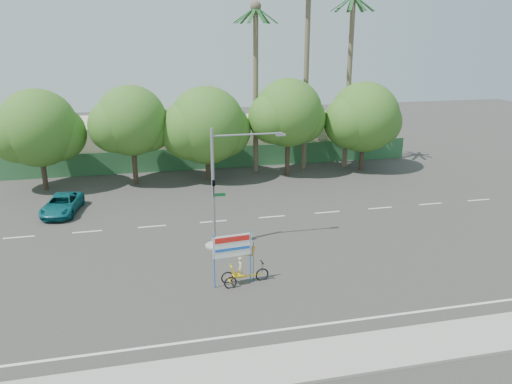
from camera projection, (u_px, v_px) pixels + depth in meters
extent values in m
plane|color=#33302D|center=(273.00, 272.00, 26.03)|extent=(120.00, 120.00, 0.00)
cube|color=gray|center=(323.00, 358.00, 19.05)|extent=(50.00, 2.40, 0.12)
cube|color=#336B3D|center=(214.00, 158.00, 45.69)|extent=(38.00, 0.08, 2.00)
cube|color=beige|center=(102.00, 142.00, 47.45)|extent=(12.00, 8.00, 4.00)
cube|color=beige|center=(284.00, 136.00, 51.33)|extent=(14.00, 8.00, 3.60)
cylinder|color=#473828|center=(44.00, 168.00, 39.24)|extent=(0.40, 0.40, 3.52)
sphere|color=#2D5E1B|center=(38.00, 128.00, 38.27)|extent=(6.00, 6.00, 6.00)
sphere|color=#2D5E1B|center=(58.00, 134.00, 39.00)|extent=(4.32, 4.32, 4.32)
sphere|color=#2D5E1B|center=(19.00, 134.00, 37.85)|extent=(4.56, 4.56, 4.56)
cylinder|color=#473828|center=(135.00, 162.00, 40.69)|extent=(0.40, 0.40, 3.74)
sphere|color=#2D5E1B|center=(131.00, 121.00, 39.66)|extent=(5.60, 5.60, 5.60)
sphere|color=#2D5E1B|center=(148.00, 127.00, 40.39)|extent=(4.03, 4.03, 4.03)
sphere|color=#2D5E1B|center=(115.00, 126.00, 39.26)|extent=(4.26, 4.26, 4.26)
cylinder|color=#473828|center=(208.00, 161.00, 42.03)|extent=(0.40, 0.40, 3.30)
sphere|color=#2D5E1B|center=(207.00, 125.00, 41.12)|extent=(6.40, 6.40, 6.40)
sphere|color=#2D5E1B|center=(223.00, 130.00, 41.86)|extent=(4.61, 4.61, 4.61)
sphere|color=#2D5E1B|center=(190.00, 130.00, 40.67)|extent=(4.86, 4.86, 4.86)
cylinder|color=#473828|center=(287.00, 153.00, 43.43)|extent=(0.40, 0.40, 3.87)
sphere|color=#2D5E1B|center=(288.00, 113.00, 42.36)|extent=(5.80, 5.80, 5.80)
sphere|color=#2D5E1B|center=(302.00, 119.00, 43.10)|extent=(4.18, 4.18, 4.18)
sphere|color=#2D5E1B|center=(274.00, 118.00, 41.96)|extent=(4.41, 4.41, 4.41)
cylinder|color=#473828|center=(362.00, 152.00, 44.98)|extent=(0.40, 0.40, 3.43)
sphere|color=#2D5E1B|center=(364.00, 117.00, 44.03)|extent=(6.20, 6.20, 6.20)
sphere|color=#2D5E1B|center=(377.00, 122.00, 44.77)|extent=(4.46, 4.46, 4.46)
sphere|color=#2D5E1B|center=(350.00, 122.00, 43.60)|extent=(4.71, 4.71, 4.71)
cylinder|color=#70604C|center=(306.00, 74.00, 43.25)|extent=(0.44, 0.44, 17.00)
cylinder|color=#70604C|center=(349.00, 85.00, 44.40)|extent=(0.44, 0.44, 15.00)
cube|color=#1C4C21|center=(363.00, 3.00, 42.52)|extent=(1.91, 0.28, 1.36)
cube|color=#1C4C21|center=(358.00, 4.00, 43.04)|extent=(1.65, 1.44, 1.36)
cube|color=#1C4C21|center=(351.00, 4.00, 43.22)|extent=(0.61, 1.93, 1.36)
cube|color=#1C4C21|center=(344.00, 4.00, 42.98)|extent=(1.20, 1.80, 1.36)
cube|color=#1C4C21|center=(342.00, 3.00, 42.43)|extent=(1.89, 0.92, 1.36)
cube|color=#1C4C21|center=(345.00, 3.00, 41.84)|extent=(1.89, 0.92, 1.36)
cube|color=#1C4C21|center=(352.00, 2.00, 41.46)|extent=(1.20, 1.80, 1.36)
cube|color=#1C4C21|center=(359.00, 3.00, 41.50)|extent=(0.61, 1.93, 1.36)
cube|color=#1C4C21|center=(364.00, 3.00, 41.91)|extent=(1.65, 1.44, 1.36)
cylinder|color=#70604C|center=(256.00, 93.00, 42.75)|extent=(0.44, 0.44, 14.00)
sphere|color=#70604C|center=(256.00, 6.00, 40.62)|extent=(0.90, 0.90, 0.90)
cube|color=#1C4C21|center=(267.00, 15.00, 41.02)|extent=(1.91, 0.28, 1.36)
cube|color=#1C4C21|center=(263.00, 15.00, 41.54)|extent=(1.65, 1.44, 1.36)
cube|color=#1C4C21|center=(255.00, 15.00, 41.72)|extent=(0.61, 1.93, 1.36)
cube|color=#1C4C21|center=(248.00, 15.00, 41.48)|extent=(1.20, 1.80, 1.36)
cube|color=#1C4C21|center=(244.00, 15.00, 40.93)|extent=(1.89, 0.92, 1.36)
cube|color=#1C4C21|center=(246.00, 15.00, 40.34)|extent=(1.89, 0.92, 1.36)
cube|color=#1C4C21|center=(252.00, 14.00, 39.97)|extent=(1.20, 1.80, 1.36)
cube|color=#1C4C21|center=(260.00, 14.00, 40.00)|extent=(0.61, 1.93, 1.36)
cube|color=#1C4C21|center=(266.00, 15.00, 40.41)|extent=(1.65, 1.44, 1.36)
cylinder|color=gray|center=(215.00, 245.00, 29.20)|extent=(1.10, 1.10, 0.10)
cylinder|color=gray|center=(213.00, 189.00, 28.15)|extent=(0.18, 0.18, 7.00)
cylinder|color=gray|center=(248.00, 135.00, 27.65)|extent=(4.00, 0.10, 0.10)
cube|color=gray|center=(280.00, 135.00, 28.08)|extent=(0.55, 0.20, 0.12)
imported|color=black|center=(214.00, 189.00, 27.92)|extent=(0.16, 0.20, 1.00)
cube|color=#14662D|center=(219.00, 195.00, 28.33)|extent=(0.70, 0.04, 0.18)
torus|color=black|center=(262.00, 275.00, 25.12)|extent=(0.70, 0.15, 0.69)
torus|color=black|center=(227.00, 278.00, 24.85)|extent=(0.65, 0.14, 0.65)
torus|color=black|center=(230.00, 283.00, 24.34)|extent=(0.65, 0.14, 0.65)
cube|color=gold|center=(246.00, 276.00, 24.84)|extent=(1.74, 0.24, 0.06)
cube|color=gold|center=(229.00, 280.00, 24.59)|extent=(0.12, 0.62, 0.05)
cube|color=gold|center=(238.00, 275.00, 24.67)|extent=(0.55, 0.48, 0.06)
cube|color=gold|center=(232.00, 270.00, 24.49)|extent=(0.28, 0.45, 0.55)
cylinder|color=black|center=(262.00, 267.00, 25.00)|extent=(0.03, 0.03, 0.56)
cube|color=black|center=(262.00, 262.00, 24.91)|extent=(0.09, 0.46, 0.04)
imported|color=#CCB284|center=(241.00, 267.00, 24.60)|extent=(0.30, 0.43, 1.11)
cylinder|color=blue|center=(214.00, 262.00, 24.04)|extent=(0.06, 0.06, 2.76)
cylinder|color=blue|center=(250.00, 257.00, 24.61)|extent=(0.06, 0.06, 2.76)
cube|color=white|center=(232.00, 246.00, 24.11)|extent=(1.94, 0.25, 1.13)
cube|color=red|center=(232.00, 239.00, 23.96)|extent=(1.73, 0.20, 0.27)
cube|color=blue|center=(233.00, 249.00, 24.12)|extent=(1.73, 0.20, 0.14)
cylinder|color=black|center=(253.00, 262.00, 24.75)|extent=(0.02, 0.02, 2.15)
cube|color=red|center=(246.00, 251.00, 24.43)|extent=(0.90, 0.11, 0.67)
imported|color=#0E5D67|center=(62.00, 204.00, 34.41)|extent=(2.75, 4.82, 1.27)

